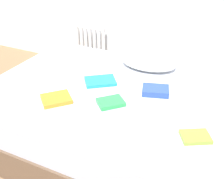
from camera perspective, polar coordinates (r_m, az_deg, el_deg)
The scene contains 10 objects.
ground_plane at distance 2.52m, azimuth -0.50°, elevation -10.01°, with size 8.00×8.00×0.00m, color #93704C.
bed at distance 2.37m, azimuth -0.53°, elevation -5.43°, with size 2.00×1.50×0.50m.
radiator at distance 3.63m, azimuth -4.44°, elevation 9.23°, with size 0.42×0.04×0.47m.
pillow at distance 2.61m, azimuth 7.40°, elevation 5.62°, with size 0.51×0.34×0.11m, color white.
textbook_teal at distance 2.34m, azimuth -2.41°, elevation 1.73°, with size 0.25×0.18×0.03m, color teal.
textbook_green at distance 2.05m, azimuth -0.28°, elevation -2.61°, with size 0.19×0.14×0.03m, color green.
textbook_lime at distance 1.81m, azimuth 16.58°, elevation -9.18°, with size 0.18×0.13×0.02m, color #8CC638.
textbook_blue at distance 2.21m, azimuth 8.82°, elevation -0.20°, with size 0.20×0.15×0.05m, color #2847B7.
textbook_orange at distance 2.13m, azimuth -11.26°, elevation -1.88°, with size 0.21×0.18×0.03m, color orange.
textbook_white at distance 1.75m, azimuth 4.22°, elevation -8.93°, with size 0.21×0.14×0.05m, color white.
Camera 1 is at (0.86, -1.73, 1.62)m, focal length 45.02 mm.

